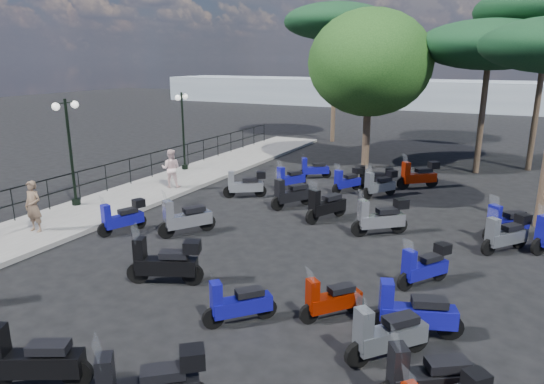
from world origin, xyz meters
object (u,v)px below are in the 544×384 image
at_px(lamp_post_1, 70,146).
at_px(scooter_7, 33,361).
at_px(scooter_2, 123,218).
at_px(scooter_10, 347,181).
at_px(scooter_5, 314,169).
at_px(scooter_30, 506,223).
at_px(woman, 33,206).
at_px(scooter_28, 506,235).
at_px(scooter_11, 290,179).
at_px(scooter_22, 380,185).
at_px(scooter_14, 238,304).
at_px(scooter_3, 185,219).
at_px(scooter_20, 387,335).
at_px(pedestrian_far, 171,168).
at_px(scooter_15, 381,218).
at_px(scooter_13, 331,300).
at_px(pine_2, 336,22).
at_px(scooter_19, 429,380).
at_px(broadleaf_tree, 370,63).
at_px(scooter_16, 326,206).
at_px(scooter_9, 291,195).
at_px(scooter_23, 419,176).
at_px(scooter_26, 413,313).
at_px(pine_0, 490,45).
at_px(scooter_21, 424,267).
at_px(scooter_17, 375,178).
at_px(lamp_post_2, 183,126).

bearing_deg(lamp_post_1, scooter_7, -49.81).
height_order(scooter_2, scooter_10, scooter_2).
relative_size(scooter_5, scooter_30, 0.93).
height_order(woman, scooter_28, woman).
bearing_deg(scooter_11, scooter_22, -143.82).
bearing_deg(scooter_10, scooter_22, -159.61).
xyz_separation_m(scooter_2, scooter_14, (6.01, -3.09, -0.04)).
bearing_deg(scooter_7, scooter_3, -10.59).
distance_m(scooter_2, scooter_30, 11.76).
height_order(scooter_20, scooter_30, scooter_30).
distance_m(woman, scooter_30, 14.36).
distance_m(lamp_post_1, scooter_3, 5.54).
bearing_deg(pedestrian_far, scooter_15, 148.25).
height_order(scooter_13, pine_2, pine_2).
bearing_deg(scooter_19, scooter_14, 44.56).
height_order(scooter_28, broadleaf_tree, broadleaf_tree).
bearing_deg(scooter_15, scooter_14, 128.64).
bearing_deg(scooter_16, scooter_9, -1.84).
bearing_deg(scooter_23, scooter_3, 108.65).
distance_m(scooter_7, scooter_14, 3.81).
xyz_separation_m(scooter_22, scooter_26, (3.13, -9.60, 0.01)).
bearing_deg(scooter_16, pedestrian_far, 18.03).
bearing_deg(scooter_14, pine_0, -57.91).
height_order(lamp_post_1, scooter_2, lamp_post_1).
relative_size(scooter_11, broadleaf_tree, 0.19).
height_order(scooter_14, scooter_21, same).
xyz_separation_m(woman, pine_0, (11.42, 15.36, 4.94)).
height_order(scooter_17, pine_0, pine_0).
distance_m(scooter_14, pine_2, 24.48).
relative_size(scooter_15, scooter_23, 0.99).
bearing_deg(lamp_post_1, pine_0, 41.22).
distance_m(lamp_post_1, scooter_9, 8.06).
bearing_deg(lamp_post_2, scooter_5, 1.66).
xyz_separation_m(scooter_19, pine_2, (-9.98, 23.47, 7.02)).
bearing_deg(scooter_11, scooter_5, -66.30).
xyz_separation_m(scooter_13, scooter_17, (-1.95, 10.73, 0.05)).
height_order(scooter_17, scooter_21, scooter_21).
bearing_deg(pine_0, pine_2, 148.91).
bearing_deg(scooter_14, scooter_26, -118.82).
distance_m(pedestrian_far, scooter_2, 5.08).
relative_size(lamp_post_2, scooter_15, 2.38).
distance_m(scooter_2, scooter_28, 11.38).
bearing_deg(scooter_5, scooter_28, -158.54).
bearing_deg(scooter_5, scooter_26, 176.96).
distance_m(scooter_10, broadleaf_tree, 6.71).
relative_size(lamp_post_2, scooter_3, 2.22).
bearing_deg(scooter_22, scooter_30, -178.11).
relative_size(scooter_17, scooter_23, 1.01).
relative_size(woman, scooter_26, 0.89).
distance_m(scooter_9, scooter_30, 7.11).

